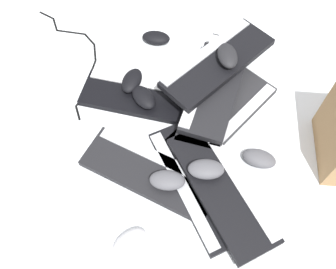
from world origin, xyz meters
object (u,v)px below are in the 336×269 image
object	(u,v)px
keyboard_7	(217,62)
mouse_4	(156,38)
keyboard_4	(212,94)
keyboard_6	(216,85)
keyboard_0	(143,98)
mouse_0	(144,97)
mouse_5	(259,158)
mouse_7	(227,56)
mouse_2	(132,81)
keyboard_5	(222,188)
keyboard_1	(150,173)
mouse_3	(130,243)
mouse_1	(167,180)
keyboard_3	(222,116)
mouse_6	(206,169)
keyboard_2	(198,183)

from	to	relation	value
keyboard_7	mouse_4	bearing A→B (deg)	6.87
keyboard_4	keyboard_6	distance (m)	0.04
keyboard_0	keyboard_6	size ratio (longest dim) A/B	0.98
mouse_0	mouse_5	xyz separation A→B (m)	(-0.42, -0.14, -0.03)
mouse_0	mouse_7	distance (m)	0.32
keyboard_4	mouse_2	bearing A→B (deg)	38.18
keyboard_5	mouse_5	distance (m)	0.17
keyboard_0	keyboard_1	xyz separation A→B (m)	(-0.24, 0.17, 0.00)
keyboard_6	mouse_4	world-z (taller)	keyboard_6
keyboard_6	keyboard_7	bearing A→B (deg)	-46.08
keyboard_5	mouse_3	bearing A→B (deg)	78.68
keyboard_4	mouse_2	size ratio (longest dim) A/B	4.10
keyboard_6	mouse_1	distance (m)	0.39
mouse_4	keyboard_4	bearing A→B (deg)	-45.98
keyboard_0	mouse_0	distance (m)	0.04
keyboard_6	mouse_4	size ratio (longest dim) A/B	4.14
keyboard_6	keyboard_3	bearing A→B (deg)	153.16
keyboard_1	keyboard_4	world-z (taller)	keyboard_4
keyboard_5	mouse_7	xyz separation A→B (m)	(0.31, -0.32, 0.10)
keyboard_7	mouse_0	bearing A→B (deg)	72.27
keyboard_3	keyboard_4	world-z (taller)	keyboard_4
keyboard_5	mouse_3	distance (m)	0.32
keyboard_5	mouse_1	xyz separation A→B (m)	(0.13, 0.11, 0.01)
keyboard_0	keyboard_6	distance (m)	0.26
mouse_5	mouse_6	xyz separation A→B (m)	(0.07, 0.18, 0.06)
mouse_2	mouse_3	world-z (taller)	mouse_2
keyboard_2	mouse_0	world-z (taller)	mouse_0
keyboard_6	mouse_3	size ratio (longest dim) A/B	4.14
keyboard_1	mouse_6	world-z (taller)	mouse_6
mouse_6	mouse_0	bearing A→B (deg)	-53.13
keyboard_0	keyboard_4	bearing A→B (deg)	-132.33
mouse_4	mouse_5	size ratio (longest dim) A/B	1.00
keyboard_4	keyboard_2	bearing A→B (deg)	128.10
mouse_3	keyboard_4	bearing A→B (deg)	24.79
keyboard_6	mouse_0	bearing A→B (deg)	56.99
keyboard_7	keyboard_2	bearing A→B (deg)	127.95
mouse_7	keyboard_7	bearing A→B (deg)	77.78
keyboard_4	mouse_7	distance (m)	0.14
keyboard_5	keyboard_6	world-z (taller)	keyboard_6
mouse_5	mouse_6	world-z (taller)	mouse_6
mouse_1	keyboard_4	bearing A→B (deg)	68.83
keyboard_0	keyboard_6	xyz separation A→B (m)	(-0.16, -0.20, 0.06)
mouse_6	mouse_7	size ratio (longest dim) A/B	1.00
keyboard_5	mouse_7	bearing A→B (deg)	-46.23
keyboard_4	keyboard_6	size ratio (longest dim) A/B	0.99
mouse_1	mouse_7	size ratio (longest dim) A/B	1.00
keyboard_7	mouse_2	size ratio (longest dim) A/B	4.05
keyboard_7	mouse_4	world-z (taller)	keyboard_7
keyboard_4	mouse_1	size ratio (longest dim) A/B	4.10
keyboard_2	keyboard_3	world-z (taller)	same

